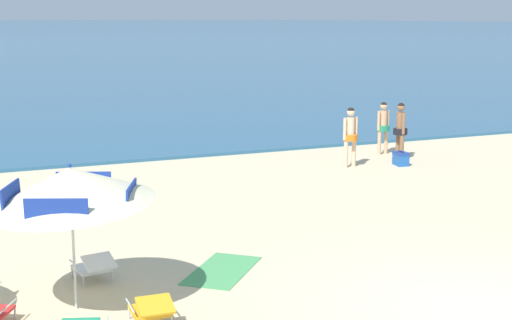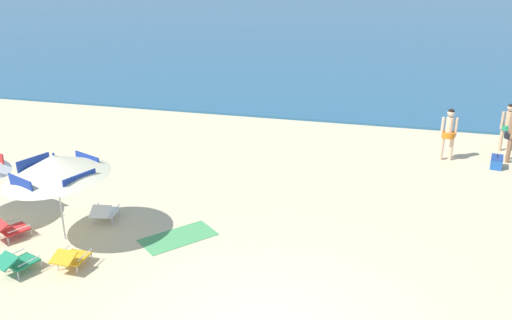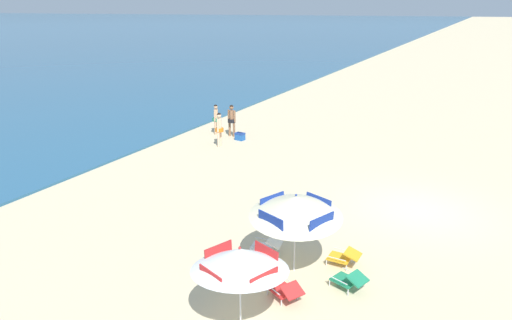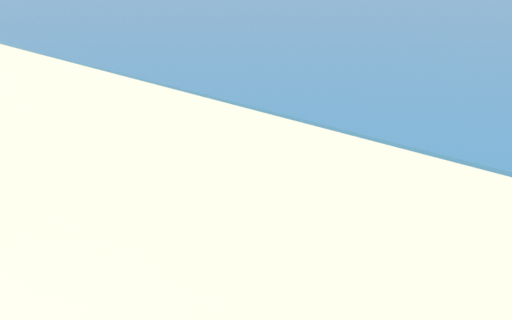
{
  "view_description": "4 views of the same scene",
  "coord_description": "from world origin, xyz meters",
  "px_view_note": "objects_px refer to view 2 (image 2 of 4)",
  "views": [
    {
      "loc": [
        -7.35,
        -8.52,
        4.36
      ],
      "look_at": [
        -0.96,
        6.29,
        1.27
      ],
      "focal_mm": 52.8,
      "sensor_mm": 36.0,
      "label": 1
    },
    {
      "loc": [
        1.77,
        -7.84,
        6.67
      ],
      "look_at": [
        -1.72,
        6.15,
        1.04
      ],
      "focal_mm": 38.61,
      "sensor_mm": 36.0,
      "label": 2
    },
    {
      "loc": [
        -15.89,
        -1.47,
        6.78
      ],
      "look_at": [
        0.88,
        6.78,
        0.62
      ],
      "focal_mm": 32.52,
      "sensor_mm": 36.0,
      "label": 3
    },
    {
      "loc": [
        7.11,
        0.75,
        4.61
      ],
      "look_at": [
        -0.96,
        8.15,
        1.06
      ],
      "focal_mm": 47.33,
      "sensor_mm": 36.0,
      "label": 4
    }
  ],
  "objects_px": {
    "person_wading_in": "(449,131)",
    "person_standing_near_shore": "(508,124)",
    "lounge_chair_beside_umbrella": "(16,262)",
    "cooler_box": "(497,162)",
    "lounge_chair_under_umbrella": "(70,258)",
    "lounge_chair_spare_folded": "(104,212)",
    "person_standing_beside": "(512,132)",
    "beach_towel": "(178,237)",
    "lounge_chair_facing_sea": "(9,229)",
    "beach_umbrella_striped_main": "(55,167)"
  },
  "relations": [
    {
      "from": "beach_umbrella_striped_main",
      "to": "cooler_box",
      "type": "bearing_deg",
      "value": 34.43
    },
    {
      "from": "person_standing_beside",
      "to": "lounge_chair_facing_sea",
      "type": "bearing_deg",
      "value": -146.07
    },
    {
      "from": "lounge_chair_under_umbrella",
      "to": "cooler_box",
      "type": "height_order",
      "value": "lounge_chair_under_umbrella"
    },
    {
      "from": "beach_umbrella_striped_main",
      "to": "cooler_box",
      "type": "relative_size",
      "value": 5.77
    },
    {
      "from": "lounge_chair_under_umbrella",
      "to": "lounge_chair_beside_umbrella",
      "type": "height_order",
      "value": "lounge_chair_beside_umbrella"
    },
    {
      "from": "lounge_chair_under_umbrella",
      "to": "lounge_chair_facing_sea",
      "type": "height_order",
      "value": "lounge_chair_facing_sea"
    },
    {
      "from": "person_standing_near_shore",
      "to": "person_standing_beside",
      "type": "xyz_separation_m",
      "value": [
        -0.05,
        -1.03,
        0.05
      ]
    },
    {
      "from": "beach_towel",
      "to": "lounge_chair_facing_sea",
      "type": "bearing_deg",
      "value": -165.23
    },
    {
      "from": "person_wading_in",
      "to": "beach_towel",
      "type": "relative_size",
      "value": 0.98
    },
    {
      "from": "lounge_chair_beside_umbrella",
      "to": "person_standing_beside",
      "type": "xyz_separation_m",
      "value": [
        11.52,
        9.77,
        0.75
      ]
    },
    {
      "from": "lounge_chair_beside_umbrella",
      "to": "person_wading_in",
      "type": "relative_size",
      "value": 0.57
    },
    {
      "from": "lounge_chair_under_umbrella",
      "to": "person_standing_beside",
      "type": "height_order",
      "value": "person_standing_beside"
    },
    {
      "from": "person_standing_beside",
      "to": "person_wading_in",
      "type": "distance_m",
      "value": 2.03
    },
    {
      "from": "person_standing_near_shore",
      "to": "cooler_box",
      "type": "xyz_separation_m",
      "value": [
        -0.51,
        -1.78,
        -0.77
      ]
    },
    {
      "from": "lounge_chair_beside_umbrella",
      "to": "person_standing_beside",
      "type": "bearing_deg",
      "value": 40.28
    },
    {
      "from": "lounge_chair_facing_sea",
      "to": "lounge_chair_spare_folded",
      "type": "height_order",
      "value": "lounge_chair_facing_sea"
    },
    {
      "from": "lounge_chair_beside_umbrella",
      "to": "person_standing_near_shore",
      "type": "relative_size",
      "value": 0.59
    },
    {
      "from": "lounge_chair_under_umbrella",
      "to": "lounge_chair_facing_sea",
      "type": "bearing_deg",
      "value": 159.32
    },
    {
      "from": "cooler_box",
      "to": "person_wading_in",
      "type": "bearing_deg",
      "value": 166.69
    },
    {
      "from": "lounge_chair_beside_umbrella",
      "to": "cooler_box",
      "type": "bearing_deg",
      "value": 39.18
    },
    {
      "from": "person_standing_near_shore",
      "to": "cooler_box",
      "type": "relative_size",
      "value": 3.09
    },
    {
      "from": "lounge_chair_beside_umbrella",
      "to": "lounge_chair_spare_folded",
      "type": "bearing_deg",
      "value": 75.44
    },
    {
      "from": "lounge_chair_spare_folded",
      "to": "person_standing_beside",
      "type": "xyz_separation_m",
      "value": [
        10.84,
        7.14,
        0.75
      ]
    },
    {
      "from": "lounge_chair_spare_folded",
      "to": "person_standing_near_shore",
      "type": "distance_m",
      "value": 13.63
    },
    {
      "from": "person_wading_in",
      "to": "person_standing_near_shore",
      "type": "bearing_deg",
      "value": 34.83
    },
    {
      "from": "beach_umbrella_striped_main",
      "to": "lounge_chair_facing_sea",
      "type": "height_order",
      "value": "beach_umbrella_striped_main"
    },
    {
      "from": "lounge_chair_spare_folded",
      "to": "cooler_box",
      "type": "height_order",
      "value": "lounge_chair_spare_folded"
    },
    {
      "from": "lounge_chair_under_umbrella",
      "to": "lounge_chair_beside_umbrella",
      "type": "bearing_deg",
      "value": -157.72
    },
    {
      "from": "lounge_chair_under_umbrella",
      "to": "lounge_chair_facing_sea",
      "type": "distance_m",
      "value": 2.33
    },
    {
      "from": "lounge_chair_beside_umbrella",
      "to": "person_standing_near_shore",
      "type": "xyz_separation_m",
      "value": [
        11.57,
        10.8,
        0.7
      ]
    },
    {
      "from": "beach_umbrella_striped_main",
      "to": "lounge_chair_facing_sea",
      "type": "bearing_deg",
      "value": -166.92
    },
    {
      "from": "beach_umbrella_striped_main",
      "to": "lounge_chair_under_umbrella",
      "type": "relative_size",
      "value": 3.52
    },
    {
      "from": "lounge_chair_facing_sea",
      "to": "lounge_chair_under_umbrella",
      "type": "bearing_deg",
      "value": -20.68
    },
    {
      "from": "lounge_chair_beside_umbrella",
      "to": "lounge_chair_spare_folded",
      "type": "xyz_separation_m",
      "value": [
        0.68,
        2.62,
        -0.0
      ]
    },
    {
      "from": "beach_towel",
      "to": "person_standing_beside",
      "type": "bearing_deg",
      "value": 40.67
    },
    {
      "from": "person_standing_beside",
      "to": "lounge_chair_under_umbrella",
      "type": "bearing_deg",
      "value": -138.28
    },
    {
      "from": "beach_umbrella_striped_main",
      "to": "lounge_chair_beside_umbrella",
      "type": "distance_m",
      "value": 2.27
    },
    {
      "from": "person_standing_beside",
      "to": "person_standing_near_shore",
      "type": "bearing_deg",
      "value": 87.45
    },
    {
      "from": "person_wading_in",
      "to": "lounge_chair_facing_sea",
      "type": "bearing_deg",
      "value": -142.69
    },
    {
      "from": "cooler_box",
      "to": "lounge_chair_spare_folded",
      "type": "bearing_deg",
      "value": -148.38
    },
    {
      "from": "person_standing_near_shore",
      "to": "beach_towel",
      "type": "xyz_separation_m",
      "value": [
        -8.74,
        -8.5,
        -0.97
      ]
    },
    {
      "from": "lounge_chair_facing_sea",
      "to": "beach_towel",
      "type": "xyz_separation_m",
      "value": [
        3.96,
        1.04,
        -0.27
      ]
    },
    {
      "from": "lounge_chair_beside_umbrella",
      "to": "person_standing_beside",
      "type": "relative_size",
      "value": 0.57
    },
    {
      "from": "lounge_chair_spare_folded",
      "to": "person_wading_in",
      "type": "relative_size",
      "value": 0.54
    },
    {
      "from": "person_standing_beside",
      "to": "person_wading_in",
      "type": "relative_size",
      "value": 1.0
    },
    {
      "from": "lounge_chair_under_umbrella",
      "to": "lounge_chair_spare_folded",
      "type": "bearing_deg",
      "value": 99.63
    },
    {
      "from": "beach_umbrella_striped_main",
      "to": "lounge_chair_beside_umbrella",
      "type": "bearing_deg",
      "value": -96.8
    },
    {
      "from": "lounge_chair_under_umbrella",
      "to": "beach_umbrella_striped_main",
      "type": "bearing_deg",
      "value": 127.52
    },
    {
      "from": "lounge_chair_under_umbrella",
      "to": "beach_towel",
      "type": "relative_size",
      "value": 0.5
    },
    {
      "from": "lounge_chair_under_umbrella",
      "to": "lounge_chair_spare_folded",
      "type": "xyz_separation_m",
      "value": [
        -0.37,
        2.19,
        -0.0
      ]
    }
  ]
}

